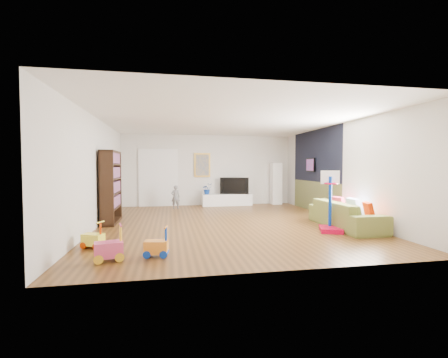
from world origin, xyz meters
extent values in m
cube|color=brown|center=(0.00, 0.00, 0.00)|extent=(6.50, 7.50, 0.00)
cube|color=white|center=(0.00, 0.00, 2.70)|extent=(6.50, 7.50, 0.00)
cube|color=silver|center=(0.00, 3.75, 1.35)|extent=(6.50, 0.00, 2.70)
cube|color=silver|center=(0.00, -3.75, 1.35)|extent=(6.50, 0.00, 2.70)
cube|color=silver|center=(-3.25, 0.00, 1.35)|extent=(0.00, 7.50, 2.70)
cube|color=silver|center=(3.25, 0.00, 1.35)|extent=(0.00, 7.50, 2.70)
cube|color=black|center=(3.23, 1.40, 1.85)|extent=(0.01, 3.20, 1.70)
cube|color=brown|center=(3.23, 1.40, 0.50)|extent=(0.01, 3.20, 1.00)
cube|color=white|center=(-1.90, 3.71, 1.05)|extent=(1.45, 0.06, 2.10)
cube|color=gold|center=(-0.25, 3.71, 1.55)|extent=(0.62, 0.06, 0.92)
cube|color=#7F3F8C|center=(3.17, 1.60, 1.55)|extent=(0.04, 0.56, 0.46)
cube|color=white|center=(0.66, 3.44, 0.22)|extent=(1.92, 0.52, 0.44)
cube|color=white|center=(2.66, 3.51, 0.82)|extent=(0.38, 0.38, 1.63)
cube|color=black|center=(-3.02, 0.59, 0.96)|extent=(0.35, 1.31, 1.91)
imported|color=olive|center=(2.74, -1.13, 0.32)|extent=(0.91, 2.23, 0.65)
cube|color=#B9002A|center=(2.15, -1.50, 0.71)|extent=(0.67, 0.73, 1.41)
cube|color=#FCF036|center=(-2.88, -1.98, 0.25)|extent=(0.43, 0.36, 0.49)
cube|color=orange|center=(-1.71, -2.73, 0.25)|extent=(0.41, 0.29, 0.50)
cube|color=#ED4A7E|center=(-2.45, -2.83, 0.29)|extent=(0.48, 0.35, 0.57)
imported|color=slate|center=(-1.29, 2.92, 0.41)|extent=(0.32, 0.23, 0.83)
imported|color=black|center=(0.96, 3.45, 0.76)|extent=(1.09, 0.44, 0.63)
imported|color=navy|center=(-0.10, 3.41, 0.65)|extent=(0.44, 0.40, 0.42)
cube|color=#C12500|center=(2.93, -1.76, 0.51)|extent=(0.19, 0.38, 0.36)
cube|color=white|center=(2.98, -1.12, 0.51)|extent=(0.12, 0.42, 0.41)
cube|color=#B42848|center=(2.95, -0.51, 0.51)|extent=(0.15, 0.38, 0.36)
camera|label=1|loc=(-1.48, -7.76, 1.50)|focal=24.00mm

